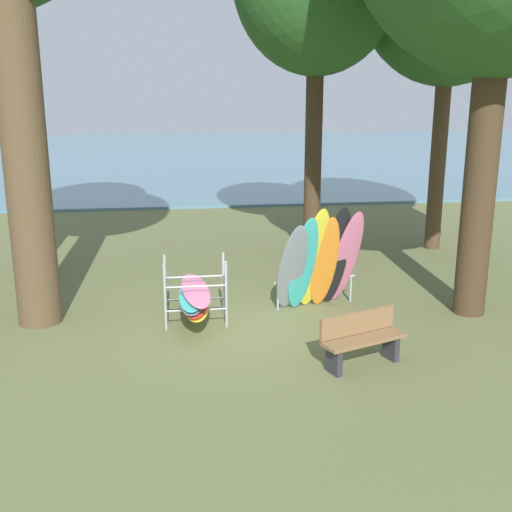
{
  "coord_description": "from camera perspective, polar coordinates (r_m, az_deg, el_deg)",
  "views": [
    {
      "loc": [
        -1.12,
        -10.81,
        4.28
      ],
      "look_at": [
        0.41,
        0.83,
        1.1
      ],
      "focal_mm": 44.07,
      "sensor_mm": 36.0,
      "label": 1
    }
  ],
  "objects": [
    {
      "name": "park_bench",
      "position": [
        10.09,
        9.55,
        -7.35
      ],
      "size": [
        1.45,
        0.89,
        0.85
      ],
      "color": "#2D2D33",
      "rests_on": "ground"
    },
    {
      "name": "ground_plane",
      "position": [
        11.67,
        -1.49,
        -6.34
      ],
      "size": [
        80.0,
        80.0,
        0.0
      ],
      "primitive_type": "plane",
      "color": "#60663D"
    },
    {
      "name": "lake_water",
      "position": [
        40.66,
        -5.96,
        9.11
      ],
      "size": [
        80.0,
        36.0,
        0.1
      ],
      "primitive_type": "cube",
      "color": "slate",
      "rests_on": "ground"
    },
    {
      "name": "leaning_board_pile",
      "position": [
        12.19,
        5.81,
        -0.52
      ],
      "size": [
        1.82,
        1.27,
        2.13
      ],
      "color": "gray",
      "rests_on": "ground"
    },
    {
      "name": "board_storage_rack",
      "position": [
        11.71,
        -5.6,
        -3.61
      ],
      "size": [
        1.15,
        2.13,
        1.25
      ],
      "color": "#9EA0A5",
      "rests_on": "ground"
    }
  ]
}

